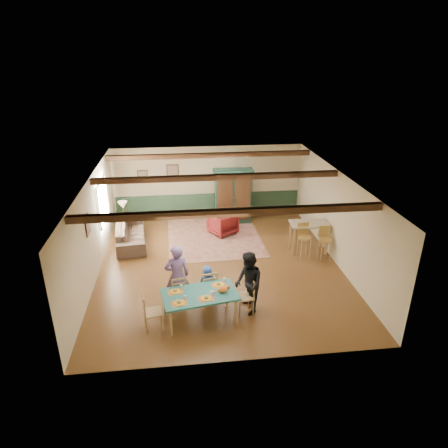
{
  "coord_description": "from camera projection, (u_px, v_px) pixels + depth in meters",
  "views": [
    {
      "loc": [
        -1.07,
        -10.34,
        5.84
      ],
      "look_at": [
        0.19,
        0.44,
        1.15
      ],
      "focal_mm": 32.0,
      "sensor_mm": 36.0,
      "label": 1
    }
  ],
  "objects": [
    {
      "name": "ceiling",
      "position": [
        219.0,
        178.0,
        10.79
      ],
      "size": [
        7.0,
        8.0,
        0.02
      ],
      "primitive_type": "cube",
      "color": "white",
      "rests_on": "wall_back"
    },
    {
      "name": "cat",
      "position": [
        223.0,
        289.0,
        9.21
      ],
      "size": [
        0.36,
        0.19,
        0.17
      ],
      "primitive_type": null,
      "rotation": [
        0.0,
        0.0,
        0.18
      ],
      "color": "orange",
      "rests_on": "dining_table"
    },
    {
      "name": "place_setting_near_left",
      "position": [
        179.0,
        301.0,
        8.82
      ],
      "size": [
        0.43,
        0.35,
        0.11
      ],
      "primitive_type": null,
      "rotation": [
        0.0,
        0.0,
        0.18
      ],
      "color": "yellow",
      "rests_on": "dining_table"
    },
    {
      "name": "table_lamp",
      "position": [
        123.0,
        209.0,
        13.57
      ],
      "size": [
        0.32,
        0.32,
        0.57
      ],
      "primitive_type": null,
      "rotation": [
        0.0,
        0.0,
        0.02
      ],
      "color": "tan",
      "rests_on": "end_table"
    },
    {
      "name": "wall_left",
      "position": [
        93.0,
        230.0,
        10.95
      ],
      "size": [
        0.02,
        8.0,
        2.7
      ],
      "primitive_type": "cube",
      "color": "beige",
      "rests_on": "floor"
    },
    {
      "name": "ceiling_beam_back",
      "position": [
        210.0,
        155.0,
        13.56
      ],
      "size": [
        6.95,
        0.16,
        0.16
      ],
      "primitive_type": "cube",
      "color": "black",
      "rests_on": "ceiling"
    },
    {
      "name": "dining_chair_end_right",
      "position": [
        244.0,
        296.0,
        9.58
      ],
      "size": [
        0.48,
        0.47,
        0.91
      ],
      "primitive_type": null,
      "rotation": [
        0.0,
        0.0,
        -1.4
      ],
      "color": "#A18150",
      "rests_on": "floor"
    },
    {
      "name": "bar_stool_right",
      "position": [
        325.0,
        244.0,
        12.03
      ],
      "size": [
        0.37,
        0.41,
        1.05
      ],
      "primitive_type": null,
      "rotation": [
        0.0,
        0.0,
        0.01
      ],
      "color": "#B89347",
      "rests_on": "floor"
    },
    {
      "name": "picture_back_a",
      "position": [
        173.0,
        172.0,
        14.62
      ],
      "size": [
        0.45,
        0.04,
        0.55
      ],
      "primitive_type": null,
      "color": "gray",
      "rests_on": "wall_back"
    },
    {
      "name": "ceiling_beam_front",
      "position": [
        230.0,
        213.0,
        8.72
      ],
      "size": [
        6.95,
        0.16,
        0.16
      ],
      "primitive_type": "cube",
      "color": "black",
      "rests_on": "ceiling"
    },
    {
      "name": "dining_chair_far_right",
      "position": [
        208.0,
        286.0,
        10.0
      ],
      "size": [
        0.47,
        0.48,
        0.91
      ],
      "primitive_type": null,
      "rotation": [
        0.0,
        0.0,
        3.32
      ],
      "color": "#A18150",
      "rests_on": "floor"
    },
    {
      "name": "picture_left_wall",
      "position": [
        88.0,
        225.0,
        10.25
      ],
      "size": [
        0.04,
        0.42,
        0.52
      ],
      "primitive_type": null,
      "color": "gray",
      "rests_on": "wall_left"
    },
    {
      "name": "picture_back_b",
      "position": [
        143.0,
        177.0,
        14.57
      ],
      "size": [
        0.38,
        0.04,
        0.48
      ],
      "primitive_type": null,
      "color": "gray",
      "rests_on": "wall_back"
    },
    {
      "name": "sofa",
      "position": [
        131.0,
        234.0,
        13.12
      ],
      "size": [
        1.12,
        2.37,
        0.67
      ],
      "primitive_type": "imported",
      "rotation": [
        0.0,
        0.0,
        1.67
      ],
      "color": "#43342A",
      "rests_on": "floor"
    },
    {
      "name": "dining_chair_far_left",
      "position": [
        178.0,
        290.0,
        9.8
      ],
      "size": [
        0.47,
        0.48,
        0.91
      ],
      "primitive_type": null,
      "rotation": [
        0.0,
        0.0,
        3.32
      ],
      "color": "#A18150",
      "rests_on": "floor"
    },
    {
      "name": "person_woman",
      "position": [
        248.0,
        283.0,
        9.48
      ],
      "size": [
        0.72,
        0.86,
        1.57
      ],
      "primitive_type": "imported",
      "rotation": [
        0.0,
        0.0,
        -1.4
      ],
      "color": "black",
      "rests_on": "floor"
    },
    {
      "name": "floor",
      "position": [
        219.0,
        266.0,
        11.86
      ],
      "size": [
        8.0,
        8.0,
        0.0
      ],
      "primitive_type": "plane",
      "color": "#513016",
      "rests_on": "ground"
    },
    {
      "name": "armchair",
      "position": [
        223.0,
        223.0,
        13.83
      ],
      "size": [
        1.13,
        1.14,
        0.76
      ],
      "primitive_type": "imported",
      "rotation": [
        0.0,
        0.0,
        -2.59
      ],
      "color": "#470E12",
      "rests_on": "floor"
    },
    {
      "name": "armoire",
      "position": [
        233.0,
        196.0,
        14.52
      ],
      "size": [
        1.43,
        0.59,
        2.01
      ],
      "primitive_type": "cube",
      "rotation": [
        0.0,
        0.0,
        -0.02
      ],
      "color": "#122F24",
      "rests_on": "floor"
    },
    {
      "name": "person_child",
      "position": [
        208.0,
        283.0,
        10.06
      ],
      "size": [
        0.51,
        0.38,
        0.96
      ],
      "primitive_type": "imported",
      "rotation": [
        0.0,
        0.0,
        3.32
      ],
      "color": "#284FA1",
      "rests_on": "floor"
    },
    {
      "name": "place_setting_far_right",
      "position": [
        219.0,
        283.0,
        9.52
      ],
      "size": [
        0.43,
        0.35,
        0.11
      ],
      "primitive_type": null,
      "rotation": [
        0.0,
        0.0,
        0.18
      ],
      "color": "yellow",
      "rests_on": "dining_table"
    },
    {
      "name": "window_left",
      "position": [
        103.0,
        202.0,
        12.42
      ],
      "size": [
        0.06,
        1.6,
        1.3
      ],
      "primitive_type": null,
      "color": "white",
      "rests_on": "wall_left"
    },
    {
      "name": "bar_stool_left",
      "position": [
        304.0,
        241.0,
        12.12
      ],
      "size": [
        0.43,
        0.46,
        1.1
      ],
      "primitive_type": null,
      "rotation": [
        0.0,
        0.0,
        0.1
      ],
      "color": "#B89347",
      "rests_on": "floor"
    },
    {
      "name": "ceiling_beam_mid",
      "position": [
        218.0,
        177.0,
        11.19
      ],
      "size": [
        6.95,
        0.16,
        0.16
      ],
      "primitive_type": "cube",
      "color": "black",
      "rests_on": "ceiling"
    },
    {
      "name": "dining_chair_end_left",
      "position": [
        153.0,
        311.0,
        9.01
      ],
      "size": [
        0.48,
        0.47,
        0.91
      ],
      "primitive_type": null,
      "rotation": [
        0.0,
        0.0,
        1.75
      ],
      "color": "#A18150",
      "rests_on": "floor"
    },
    {
      "name": "dining_table",
      "position": [
        200.0,
        307.0,
        9.33
      ],
      "size": [
        1.86,
        1.24,
        0.72
      ],
      "primitive_type": null,
      "rotation": [
        0.0,
        0.0,
        0.18
      ],
      "color": "#1F625C",
      "rests_on": "floor"
    },
    {
      "name": "place_setting_far_left",
      "position": [
        175.0,
        290.0,
        9.24
      ],
      "size": [
        0.43,
        0.35,
        0.11
      ],
      "primitive_type": null,
      "rotation": [
        0.0,
        0.0,
        0.18
      ],
      "color": "yellow",
      "rests_on": "dining_table"
    },
    {
      "name": "wall_right",
      "position": [
        338.0,
        219.0,
        11.69
      ],
      "size": [
        0.02,
        8.0,
        2.7
      ],
      "primitive_type": "cube",
      "color": "beige",
      "rests_on": "floor"
    },
    {
      "name": "wainscot_back",
      "position": [
        209.0,
        205.0,
        15.31
      ],
      "size": [
        6.95,
        0.03,
        0.9
      ],
      "primitive_type": "cube",
      "color": "#1F3926",
      "rests_on": "floor"
    },
    {
      "name": "place_setting_near_center",
      "position": [
        206.0,
        297.0,
        8.98
      ],
      "size": [
        0.43,
        0.35,
        0.11
      ],
      "primitive_type": null,
      "rotation": [
        0.0,
        0.0,
        0.18
      ],
      "color": "yellow",
      "rests_on": "dining_table"
    },
    {
      "name": "person_man",
      "position": [
        177.0,
        276.0,
        9.72
      ],
      "size": [
        0.66,
        0.49,
        1.65
      ],
      "primitive_type": "imported",
      "rotation": [
        0.0,
        0.0,
        3.32
      ],
      "color": "slate",
      "rests_on": "floor"
    },
    {
      "name": "end_table",
      "position": [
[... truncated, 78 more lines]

